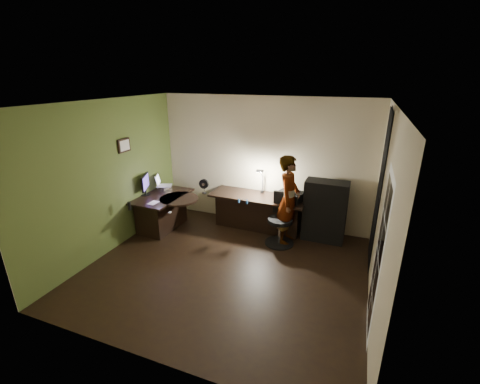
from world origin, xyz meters
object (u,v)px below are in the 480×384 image
(cabinet, at_px, (325,211))
(desk_left, at_px, (164,212))
(person, at_px, (288,200))
(monitor, at_px, (145,188))
(desk_right, at_px, (257,212))
(office_chair, at_px, (280,220))

(cabinet, bearing_deg, desk_left, -166.58)
(desk_left, height_order, cabinet, cabinet)
(person, bearing_deg, desk_left, 99.65)
(cabinet, bearing_deg, person, -151.24)
(monitor, bearing_deg, desk_left, -10.52)
(desk_right, relative_size, monitor, 4.05)
(desk_left, height_order, monitor, monitor)
(office_chair, bearing_deg, person, 56.74)
(cabinet, height_order, office_chair, cabinet)
(desk_right, bearing_deg, desk_left, -158.19)
(office_chair, relative_size, person, 0.58)
(desk_left, xyz_separation_m, office_chair, (2.45, 0.21, 0.13))
(desk_right, distance_m, person, 0.92)
(desk_left, relative_size, office_chair, 1.28)
(desk_left, bearing_deg, cabinet, 14.34)
(desk_right, bearing_deg, person, -22.40)
(desk_left, distance_m, person, 2.63)
(person, bearing_deg, monitor, 100.24)
(desk_left, distance_m, desk_right, 1.97)
(monitor, xyz_separation_m, person, (2.90, 0.45, -0.03))
(cabinet, distance_m, office_chair, 0.91)
(monitor, relative_size, office_chair, 0.49)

